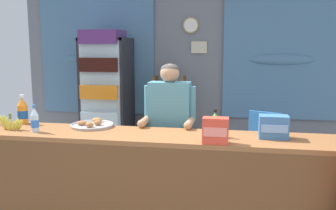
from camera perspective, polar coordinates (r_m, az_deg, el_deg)
ground_plane at (r=4.34m, az=2.06°, el=-14.08°), size 8.11×8.11×0.00m
back_wall_curtained at (r=5.91m, az=4.43°, el=5.47°), size 5.74×0.22×2.59m
stall_counter at (r=3.24m, az=0.60°, el=-11.05°), size 4.20×0.57×0.93m
drink_fridge at (r=5.74m, az=-9.40°, el=2.40°), size 0.69×0.71×1.93m
bottle_shelf_rack at (r=5.74m, az=0.21°, el=-1.52°), size 0.48×0.28×1.25m
plastic_lawn_chair at (r=5.17m, az=14.88°, el=-4.83°), size 0.58×0.58×0.86m
shopkeeper at (r=3.76m, az=0.24°, el=-2.36°), size 0.52×0.42×1.53m
soda_bottle_orange_soda at (r=4.00m, az=-21.31°, el=-0.89°), size 0.10×0.10×0.29m
soda_bottle_water at (r=3.56m, az=-19.67°, el=-2.24°), size 0.07×0.07×0.25m
soda_bottle_lime_soda at (r=3.21m, az=7.19°, el=-3.05°), size 0.07×0.07×0.24m
snack_box_crackers at (r=2.99m, az=7.26°, el=-3.89°), size 0.20×0.12×0.21m
snack_box_biscuit at (r=3.26m, az=15.81°, el=-3.22°), size 0.24×0.16×0.19m
pastry_tray at (r=3.66m, az=-11.51°, el=-2.96°), size 0.41×0.41×0.07m
banana_bunch at (r=3.74m, az=-22.94°, el=-2.62°), size 0.27×0.06×0.16m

